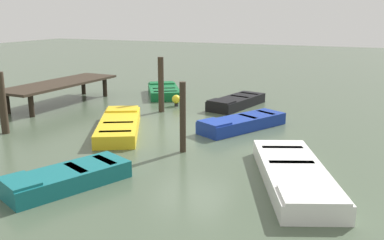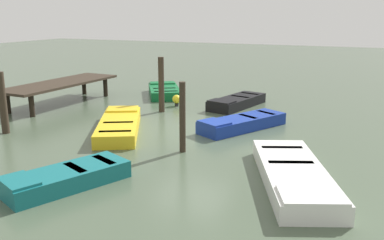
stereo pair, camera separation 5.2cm
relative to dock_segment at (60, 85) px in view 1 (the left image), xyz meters
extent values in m
plane|color=#475642|center=(-1.55, -6.84, -0.84)|extent=(80.00, 80.00, 0.00)
cube|color=#33281E|center=(0.00, 0.00, 0.06)|extent=(5.67, 2.05, 0.10)
cylinder|color=black|center=(2.26, 0.55, -0.42)|extent=(0.20, 0.20, 0.85)
cylinder|color=black|center=(2.21, -0.73, -0.42)|extent=(0.20, 0.20, 0.85)
cylinder|color=black|center=(-2.21, 0.73, -0.42)|extent=(0.20, 0.20, 0.85)
cylinder|color=black|center=(-2.26, -0.55, -0.42)|extent=(0.20, 0.20, 0.85)
cube|color=gold|center=(-2.69, -4.72, -0.64)|extent=(3.98, 2.91, 0.40)
cube|color=#4C3319|center=(-2.69, -4.72, -0.50)|extent=(3.34, 2.40, 0.04)
cube|color=gold|center=(-1.37, -4.00, -0.41)|extent=(1.27, 1.37, 0.06)
cube|color=#42301E|center=(-2.95, -4.85, -0.46)|extent=(0.63, 0.94, 0.04)
cube|color=#42301E|center=(-3.88, -5.36, -0.46)|extent=(0.63, 0.94, 0.04)
cube|color=silver|center=(-4.74, -10.79, -0.64)|extent=(4.33, 2.83, 0.40)
cube|color=#334772|center=(-4.74, -10.79, -0.50)|extent=(3.65, 2.32, 0.04)
cube|color=silver|center=(-6.23, -11.41, -0.41)|extent=(1.31, 1.48, 0.06)
cube|color=navy|center=(-4.46, -10.67, -0.46)|extent=(0.59, 1.06, 0.04)
cube|color=navy|center=(-3.41, -10.24, -0.46)|extent=(0.59, 1.06, 0.04)
cube|color=#0F602D|center=(3.46, -3.18, -0.64)|extent=(3.19, 2.69, 0.40)
cube|color=orange|center=(3.46, -3.18, -0.50)|extent=(2.66, 2.20, 0.04)
cube|color=#0F602D|center=(4.43, -2.58, -0.41)|extent=(1.19, 1.37, 0.06)
cube|color=#B06E1E|center=(3.27, -3.30, -0.46)|extent=(0.72, 1.00, 0.04)
cube|color=#B06E1E|center=(2.59, -3.72, -0.46)|extent=(0.72, 1.00, 0.04)
cube|color=#14666B|center=(-6.98, -6.15, -0.64)|extent=(2.95, 2.06, 0.40)
cube|color=beige|center=(-6.98, -6.15, -0.50)|extent=(2.48, 1.68, 0.04)
cube|color=#14666B|center=(-7.97, -5.73, -0.41)|extent=(0.93, 1.12, 0.06)
cube|color=#9B9789|center=(-6.79, -6.23, -0.46)|extent=(0.51, 0.84, 0.04)
cube|color=#9B9789|center=(-6.10, -6.53, -0.46)|extent=(0.51, 0.84, 0.04)
cube|color=navy|center=(-0.70, -8.33, -0.64)|extent=(3.37, 2.43, 0.40)
cube|color=silver|center=(-0.70, -8.33, -0.50)|extent=(2.83, 2.00, 0.04)
cube|color=navy|center=(-1.83, -7.73, -0.41)|extent=(1.06, 1.14, 0.06)
cube|color=#A4A49F|center=(-0.48, -8.45, -0.46)|extent=(0.54, 0.79, 0.04)
cube|color=#A4A49F|center=(0.32, -8.87, -0.46)|extent=(0.54, 0.79, 0.04)
cube|color=black|center=(2.53, -7.09, -0.64)|extent=(3.24, 1.74, 0.40)
cube|color=gray|center=(2.53, -7.09, -0.50)|extent=(2.74, 1.40, 0.04)
cube|color=black|center=(1.36, -6.83, -0.41)|extent=(0.88, 1.10, 0.06)
cube|color=#776E5D|center=(2.76, -7.14, -0.46)|extent=(0.38, 0.87, 0.04)
cube|color=#776E5D|center=(3.58, -7.33, -0.46)|extent=(0.38, 0.87, 0.04)
cylinder|color=#33281E|center=(-4.33, -1.42, 0.16)|extent=(0.24, 0.24, 2.01)
cylinder|color=#33281E|center=(0.46, -4.63, 0.24)|extent=(0.23, 0.23, 2.16)
cylinder|color=#33281E|center=(-3.71, -7.50, 0.15)|extent=(0.18, 0.18, 1.99)
cylinder|color=#262626|center=(1.61, -4.73, -0.78)|extent=(0.16, 0.16, 0.12)
sphere|color=yellow|center=(1.61, -4.73, -0.54)|extent=(0.36, 0.36, 0.36)
camera|label=1|loc=(-13.96, -12.26, 2.96)|focal=39.28mm
camera|label=2|loc=(-13.94, -12.31, 2.96)|focal=39.28mm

